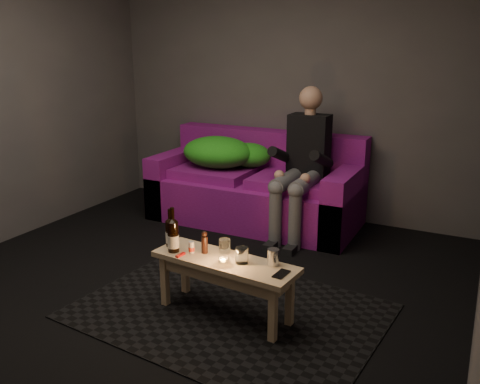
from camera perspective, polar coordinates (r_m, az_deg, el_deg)
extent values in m
plane|color=black|center=(3.81, -7.88, -11.62)|extent=(4.50, 4.50, 0.00)
plane|color=#4B494B|center=(5.38, 5.49, 11.22)|extent=(4.00, 0.00, 4.00)
cube|color=black|center=(3.59, -1.28, -13.20)|extent=(2.13, 1.64, 0.01)
cube|color=#7C106E|center=(5.22, 1.64, -1.00)|extent=(2.09, 0.94, 0.44)
cube|color=#7C106E|center=(5.42, 3.29, 4.55)|extent=(2.09, 0.23, 0.46)
cube|color=#7C106E|center=(5.64, -7.03, 1.32)|extent=(0.21, 0.94, 0.65)
cube|color=#7C106E|center=(4.88, 11.69, -1.30)|extent=(0.21, 0.94, 0.65)
cube|color=#7C106E|center=(5.30, -2.88, 2.19)|extent=(0.78, 0.63, 0.10)
cube|color=#7C106E|center=(4.93, 6.02, 1.05)|extent=(0.78, 0.63, 0.10)
ellipsoid|color=#25931A|center=(5.29, -2.50, 4.50)|extent=(0.75, 0.59, 0.31)
ellipsoid|color=#25931A|center=(5.29, 1.05, 4.17)|extent=(0.46, 0.38, 0.25)
ellipsoid|color=#25931A|center=(5.52, -3.94, 4.21)|extent=(0.33, 0.27, 0.17)
cube|color=black|center=(4.91, 7.76, 5.31)|extent=(0.38, 0.23, 0.57)
sphere|color=tan|center=(4.85, 7.96, 10.40)|extent=(0.22, 0.22, 0.22)
cylinder|color=#474A51|center=(4.71, 5.24, 1.26)|extent=(0.15, 0.52, 0.15)
cylinder|color=#474A51|center=(4.65, 7.39, 0.98)|extent=(0.15, 0.52, 0.15)
cylinder|color=#474A51|center=(4.58, 3.98, -2.94)|extent=(0.11, 0.11, 0.53)
cylinder|color=#474A51|center=(4.51, 6.18, -3.29)|extent=(0.11, 0.11, 0.53)
cube|color=black|center=(4.61, 3.61, -5.93)|extent=(0.09, 0.23, 0.06)
cube|color=black|center=(4.54, 5.80, -6.32)|extent=(0.09, 0.23, 0.06)
cube|color=tan|center=(3.38, -1.72, -7.85)|extent=(1.03, 0.41, 0.04)
cube|color=tan|center=(3.41, -1.71, -8.83)|extent=(0.89, 0.33, 0.09)
cube|color=tan|center=(3.62, -8.43, -9.87)|extent=(0.05, 0.05, 0.37)
cube|color=tan|center=(3.78, -6.17, -8.62)|extent=(0.05, 0.05, 0.37)
cube|color=tan|center=(3.19, 3.71, -13.61)|extent=(0.05, 0.05, 0.37)
cube|color=tan|center=(3.36, 5.61, -11.93)|extent=(0.05, 0.05, 0.37)
cylinder|color=black|center=(3.58, -7.82, -4.64)|extent=(0.07, 0.07, 0.18)
cylinder|color=white|center=(3.59, -7.80, -5.05)|extent=(0.07, 0.07, 0.08)
cone|color=black|center=(3.55, -7.89, -3.04)|extent=(0.07, 0.07, 0.03)
cylinder|color=black|center=(3.54, -7.90, -2.60)|extent=(0.03, 0.03, 0.09)
cylinder|color=black|center=(3.48, -7.52, -5.00)|extent=(0.08, 0.08, 0.21)
cylinder|color=white|center=(3.50, -7.50, -5.49)|extent=(0.08, 0.08, 0.09)
cone|color=black|center=(3.44, -7.60, -3.10)|extent=(0.08, 0.08, 0.03)
cylinder|color=black|center=(3.43, -7.62, -2.57)|extent=(0.03, 0.03, 0.10)
cylinder|color=silver|center=(3.47, -5.48, -6.21)|extent=(0.05, 0.05, 0.08)
cylinder|color=black|center=(3.46, -4.00, -5.93)|extent=(0.06, 0.06, 0.12)
cylinder|color=white|center=(3.47, -1.75, -6.05)|extent=(0.08, 0.08, 0.09)
cylinder|color=white|center=(3.28, -1.89, -7.85)|extent=(0.06, 0.06, 0.05)
sphere|color=orange|center=(3.27, -1.89, -7.66)|extent=(0.02, 0.02, 0.02)
cylinder|color=white|center=(3.30, 0.21, -7.13)|extent=(0.11, 0.11, 0.10)
cylinder|color=silver|center=(3.28, 3.76, -7.29)|extent=(0.10, 0.10, 0.11)
cube|color=black|center=(3.17, 4.66, -9.16)|extent=(0.08, 0.14, 0.01)
cube|color=#BA0E0B|center=(3.44, -6.70, -7.03)|extent=(0.03, 0.08, 0.01)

